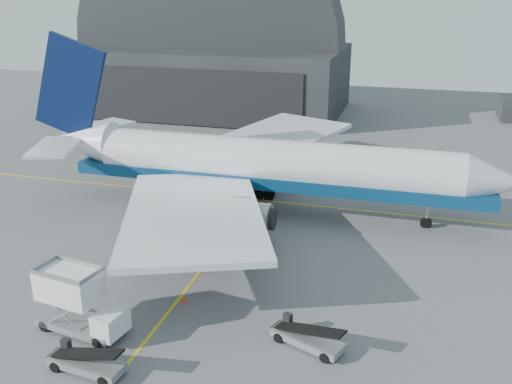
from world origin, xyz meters
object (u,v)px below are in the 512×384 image
(catering_truck, at_px, (78,302))
(belt_loader_a, at_px, (86,362))
(pushback_tug, at_px, (204,258))
(belt_loader_b, at_px, (307,338))
(airliner, at_px, (255,164))

(catering_truck, relative_size, belt_loader_a, 1.27)
(catering_truck, xyz_separation_m, pushback_tug, (4.90, 11.77, -1.62))
(belt_loader_a, distance_m, belt_loader_b, 14.49)
(airliner, height_order, catering_truck, airliner)
(pushback_tug, relative_size, belt_loader_a, 0.82)
(airliner, xyz_separation_m, catering_truck, (-5.58, -25.55, -2.85))
(airliner, bearing_deg, belt_loader_b, -66.08)
(airliner, bearing_deg, belt_loader_a, -95.46)
(catering_truck, xyz_separation_m, belt_loader_a, (2.77, -3.81, -1.68))
(belt_loader_a, xyz_separation_m, belt_loader_b, (12.97, 6.44, 0.00))
(catering_truck, relative_size, belt_loader_b, 1.28)
(belt_loader_a, height_order, belt_loader_b, belt_loader_b)
(airliner, distance_m, belt_loader_a, 29.84)
(belt_loader_b, bearing_deg, airliner, 135.28)
(airliner, xyz_separation_m, pushback_tug, (-0.68, -13.78, -4.46))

